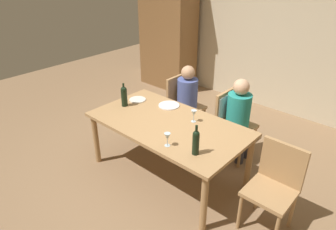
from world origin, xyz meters
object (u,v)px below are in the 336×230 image
Objects in this scene: armoire_cabinet at (168,33)px; chair_far_left at (183,102)px; chair_right_end at (275,182)px; chair_far_right at (229,115)px; wine_glass_centre at (167,137)px; person_woman_host at (240,114)px; wine_bottle_dark_red at (196,142)px; dinner_plate_host at (169,105)px; wine_glass_near_left at (194,114)px; dinner_plate_guest_left at (138,100)px; person_man_bearded at (189,97)px; wine_bottle_tall_green at (124,96)px; dining_table at (168,128)px.

chair_far_left is at bearing -41.83° from armoire_cabinet.
chair_far_left and chair_right_end have the same top height.
chair_far_right is 6.17× the size of wine_glass_centre.
wine_bottle_dark_red is (0.18, -1.19, 0.23)m from person_woman_host.
dinner_plate_host is at bearing -8.94° from chair_right_end.
armoire_cabinet is 2.63m from dinner_plate_host.
armoire_cabinet reaches higher than dinner_plate_host.
armoire_cabinet is 3.55m from wine_glass_centre.
wine_glass_near_left is 1.00× the size of wine_glass_centre.
dinner_plate_host is at bearing -53.10° from person_woman_host.
person_woman_host reaches higher than chair_far_left.
person_man_bearded is at bearing 65.20° from dinner_plate_guest_left.
chair_right_end is at bearing 51.64° from chair_far_right.
person_man_bearded reaches higher than wine_glass_near_left.
dinner_plate_guest_left is (-0.44, -0.15, 0.00)m from dinner_plate_host.
armoire_cabinet is 2.66m from wine_bottle_tall_green.
wine_glass_centre is (-0.30, -0.08, -0.04)m from wine_bottle_dark_red.
person_man_bearded is at bearing 101.06° from dinner_plate_host.
dining_table is (2.04, -2.27, -0.43)m from armoire_cabinet.
dinner_plate_guest_left is at bearing -55.34° from chair_far_right.
chair_right_end is 6.17× the size of wine_glass_centre.
wine_bottle_tall_green is at bearing -164.38° from wine_glass_near_left.
chair_right_end is 6.17× the size of wine_glass_near_left.
dining_table is 0.72m from wine_bottle_dark_red.
wine_glass_near_left and wine_glass_centre have the same top height.
wine_bottle_dark_red reaches higher than wine_glass_centre.
wine_bottle_dark_red is at bearing -50.75° from wine_glass_near_left.
person_woman_host is at bearing -28.80° from armoire_cabinet.
armoire_cabinet is 1.16× the size of dining_table.
dinner_plate_host is (-0.29, 0.34, 0.08)m from dining_table.
person_woman_host is (0.45, 0.90, -0.01)m from dining_table.
person_woman_host is 5.08× the size of dinner_plate_guest_left.
chair_far_right is at bearing 105.36° from wine_bottle_dark_red.
wine_bottle_tall_green is at bearing -12.89° from chair_far_left.
dinner_plate_host is (0.44, 0.38, -0.14)m from wine_bottle_tall_green.
person_woman_host reaches higher than wine_bottle_dark_red.
wine_bottle_dark_red is 2.16× the size of wine_glass_centre.
chair_far_left is at bearing 111.74° from dinner_plate_host.
dinner_plate_guest_left is at bearing 160.55° from wine_bottle_dark_red.
wine_bottle_tall_green is 0.26m from dinner_plate_guest_left.
dining_table is 12.64× the size of wine_glass_near_left.
chair_far_right and chair_far_left have the same top height.
person_woman_host is at bearing 63.35° from dining_table.
chair_far_left is 0.16m from person_man_bearded.
wine_bottle_tall_green is (-1.03, -0.94, 0.29)m from chair_far_right.
chair_right_end is at bearing -6.81° from wine_glass_near_left.
wine_glass_near_left is 0.52m from dinner_plate_host.
chair_right_end reaches higher than dining_table.
chair_far_left is at bearing 133.77° from wine_bottle_dark_red.
armoire_cabinet reaches higher than chair_far_left.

